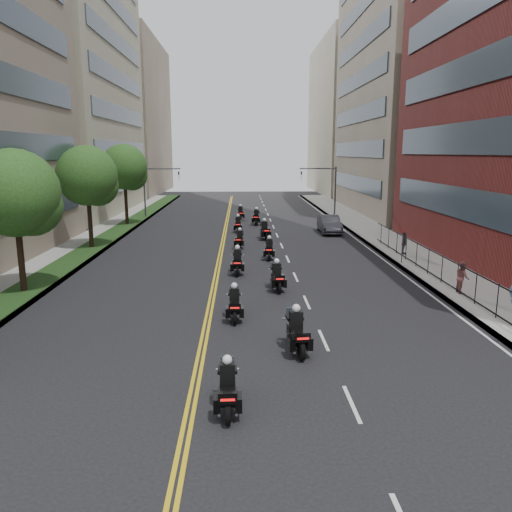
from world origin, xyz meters
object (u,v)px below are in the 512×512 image
at_px(parked_sedan, 329,224).
at_px(motorcycle_8, 238,225).
at_px(motorcycle_0, 228,390).
at_px(motorcycle_6, 240,240).
at_px(motorcycle_5, 269,250).
at_px(pedestrian_b, 462,277).
at_px(motorcycle_1, 297,334).
at_px(motorcycle_2, 234,305).
at_px(motorcycle_9, 256,218).
at_px(pedestrian_c, 404,243).
at_px(motorcycle_3, 277,278).
at_px(motorcycle_4, 237,263).
at_px(motorcycle_10, 241,214).
at_px(motorcycle_7, 265,231).

bearing_deg(parked_sedan, motorcycle_8, 175.17).
height_order(motorcycle_0, motorcycle_6, motorcycle_0).
bearing_deg(motorcycle_5, motorcycle_6, 120.91).
height_order(motorcycle_5, pedestrian_b, pedestrian_b).
relative_size(motorcycle_1, motorcycle_2, 1.09).
distance_m(motorcycle_0, motorcycle_8, 32.22).
height_order(motorcycle_6, motorcycle_9, motorcycle_9).
bearing_deg(motorcycle_0, pedestrian_b, 42.37).
bearing_deg(motorcycle_5, motorcycle_8, 104.96).
height_order(motorcycle_2, pedestrian_c, pedestrian_c).
height_order(motorcycle_0, motorcycle_3, motorcycle_3).
xyz_separation_m(parked_sedan, pedestrian_c, (3.41, -10.36, 0.12)).
distance_m(motorcycle_2, motorcycle_4, 8.36).
relative_size(motorcycle_1, motorcycle_10, 1.04).
bearing_deg(motorcycle_7, motorcycle_1, -97.78).
relative_size(motorcycle_3, pedestrian_c, 1.49).
xyz_separation_m(motorcycle_9, pedestrian_b, (9.61, -25.63, 0.26)).
relative_size(motorcycle_10, parked_sedan, 0.48).
xyz_separation_m(motorcycle_3, motorcycle_10, (-1.91, 27.86, 0.01)).
bearing_deg(motorcycle_3, motorcycle_8, 91.30).
bearing_deg(pedestrian_c, motorcycle_10, 54.80).
bearing_deg(motorcycle_0, motorcycle_9, 85.24).
bearing_deg(motorcycle_3, motorcycle_4, 114.91).
height_order(motorcycle_1, motorcycle_9, motorcycle_9).
bearing_deg(motorcycle_9, pedestrian_c, -52.59).
xyz_separation_m(motorcycle_1, motorcycle_7, (-0.02, 23.97, 0.00)).
xyz_separation_m(motorcycle_6, pedestrian_c, (11.48, -3.42, 0.30)).
bearing_deg(pedestrian_b, parked_sedan, 14.59).
xyz_separation_m(motorcycle_1, motorcycle_4, (-2.22, 12.04, -0.01)).
bearing_deg(motorcycle_5, motorcycle_7, 94.15).
height_order(motorcycle_9, parked_sedan, motorcycle_9).
height_order(motorcycle_3, pedestrian_b, pedestrian_b).
height_order(motorcycle_5, motorcycle_9, motorcycle_9).
distance_m(motorcycle_3, motorcycle_6, 12.06).
relative_size(motorcycle_0, motorcycle_9, 0.91).
height_order(motorcycle_10, pedestrian_b, pedestrian_b).
distance_m(motorcycle_3, motorcycle_5, 7.83).
bearing_deg(motorcycle_2, motorcycle_5, 78.41).
height_order(motorcycle_1, parked_sedan, motorcycle_1).
height_order(motorcycle_3, motorcycle_5, motorcycle_3).
distance_m(motorcycle_3, motorcycle_7, 15.60).
height_order(motorcycle_0, motorcycle_10, motorcycle_10).
relative_size(motorcycle_9, pedestrian_c, 1.58).
height_order(motorcycle_8, pedestrian_c, pedestrian_c).
bearing_deg(motorcycle_1, pedestrian_b, 30.97).
relative_size(motorcycle_5, pedestrian_b, 1.34).
xyz_separation_m(motorcycle_7, motorcycle_8, (-2.23, 4.07, -0.06)).
distance_m(motorcycle_9, parked_sedan, 8.41).
xyz_separation_m(motorcycle_0, motorcycle_4, (0.19, 16.22, 0.05)).
bearing_deg(motorcycle_1, motorcycle_2, 115.63).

